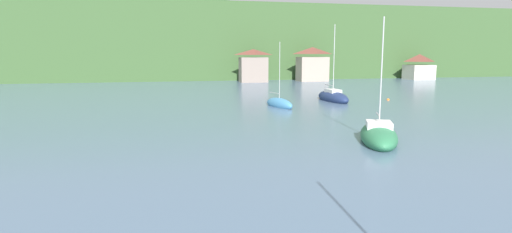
% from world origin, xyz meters
% --- Properties ---
extents(wooded_hillside, '(352.00, 69.91, 40.38)m').
position_xyz_m(wooded_hillside, '(-20.35, 156.31, 7.82)').
color(wooded_hillside, '#38562D').
rests_on(wooded_hillside, ground_plane).
extents(shore_building_west, '(6.37, 3.82, 7.36)m').
position_xyz_m(shore_building_west, '(14.19, 110.15, 3.57)').
color(shore_building_west, gray).
rests_on(shore_building_west, ground_plane).
extents(shore_building_westcentral, '(7.00, 4.77, 7.86)m').
position_xyz_m(shore_building_westcentral, '(28.38, 110.60, 3.81)').
color(shore_building_westcentral, gray).
rests_on(shore_building_westcentral, ground_plane).
extents(shore_building_central, '(6.32, 5.64, 6.25)m').
position_xyz_m(shore_building_central, '(56.75, 111.01, 3.08)').
color(shore_building_central, beige).
rests_on(shore_building_central, ground_plane).
extents(sailboat_far_1, '(2.79, 5.69, 8.18)m').
position_xyz_m(sailboat_far_1, '(7.95, 67.41, 0.35)').
color(sailboat_far_1, teal).
rests_on(sailboat_far_1, ground_plane).
extents(sailboat_far_2, '(2.68, 8.12, 10.77)m').
position_xyz_m(sailboat_far_2, '(16.87, 71.95, 0.48)').
color(sailboat_far_2, navy).
rests_on(sailboat_far_2, ground_plane).
extents(sailboat_mid_5, '(5.42, 7.98, 9.47)m').
position_xyz_m(sailboat_mid_5, '(9.63, 46.90, 0.45)').
color(sailboat_mid_5, '#2D754C').
rests_on(sailboat_mid_5, ground_plane).
extents(mooring_buoy_mid, '(0.41, 0.41, 0.41)m').
position_xyz_m(mooring_buoy_mid, '(24.79, 71.17, 0.00)').
color(mooring_buoy_mid, orange).
rests_on(mooring_buoy_mid, ground_plane).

